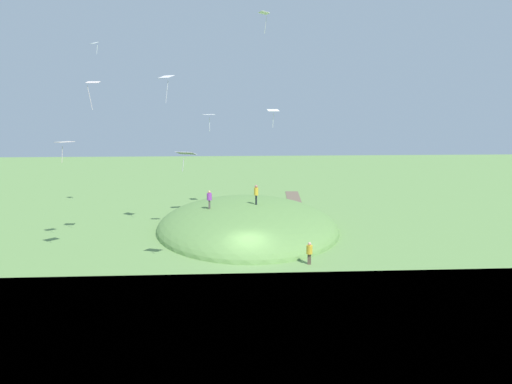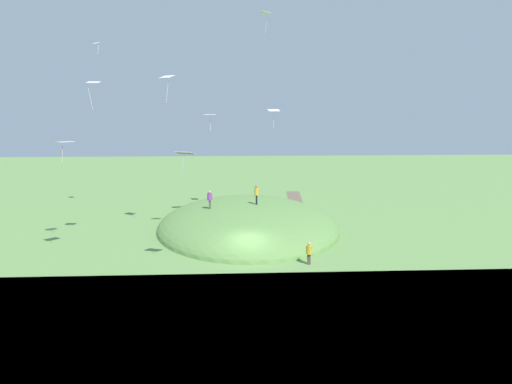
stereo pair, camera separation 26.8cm
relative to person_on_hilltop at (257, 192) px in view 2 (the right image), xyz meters
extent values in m
plane|color=#668F4B|center=(-9.07, 1.11, -3.35)|extent=(160.00, 160.00, 0.00)
ellipsoid|color=#608C46|center=(0.93, 0.76, -3.35)|extent=(23.54, 16.21, 4.52)
cube|color=brown|center=(14.22, -5.31, -3.33)|extent=(13.44, 2.69, 0.04)
cube|color=black|center=(0.00, 0.00, -0.69)|extent=(0.22, 0.15, 0.84)
cylinder|color=gold|center=(0.00, 0.00, 0.06)|extent=(0.44, 0.44, 0.66)
sphere|color=#A2685F|center=(0.00, 0.00, 0.52)|extent=(0.25, 0.25, 0.25)
cube|color=brown|center=(-10.86, -3.02, -2.98)|extent=(0.19, 0.26, 0.76)
cylinder|color=gold|center=(-10.86, -3.02, -2.30)|extent=(0.53, 0.53, 0.60)
sphere|color=tan|center=(-10.86, -3.02, -1.88)|extent=(0.23, 0.23, 0.23)
cube|color=#524C47|center=(-0.59, 4.11, -0.94)|extent=(0.25, 0.16, 0.76)
cylinder|color=purple|center=(-0.59, 4.11, -0.26)|extent=(0.49, 0.49, 0.60)
sphere|color=tan|center=(-0.59, 4.11, 0.16)|extent=(0.23, 0.23, 0.23)
cube|color=white|center=(3.97, -1.83, 7.11)|extent=(0.91, 1.18, 0.20)
cylinder|color=white|center=(4.22, -1.87, 6.16)|extent=(0.07, 0.10, 1.35)
cube|color=silver|center=(2.78, -0.88, 15.68)|extent=(1.27, 1.02, 0.19)
cylinder|color=silver|center=(2.86, -1.02, 14.64)|extent=(0.26, 0.22, 1.50)
cube|color=white|center=(-5.66, 12.36, 9.23)|extent=(0.71, 0.98, 0.16)
cylinder|color=white|center=(-5.71, 12.63, 8.10)|extent=(0.15, 0.29, 1.77)
cube|color=#F4DECF|center=(-8.47, 13.86, 5.04)|extent=(1.38, 1.37, 0.05)
cylinder|color=#F4DECF|center=(-8.62, 14.01, 4.16)|extent=(0.06, 0.13, 1.17)
cube|color=white|center=(6.52, 14.96, 13.38)|extent=(0.99, 0.96, 0.21)
cylinder|color=white|center=(6.39, 14.67, 12.77)|extent=(0.05, 0.15, 0.81)
cube|color=white|center=(-11.96, 5.24, 4.51)|extent=(1.20, 1.41, 0.24)
cylinder|color=white|center=(-12.15, 5.42, 3.79)|extent=(0.05, 0.14, 0.85)
cube|color=white|center=(3.98, 4.19, 6.72)|extent=(1.00, 1.27, 0.04)
cylinder|color=white|center=(4.19, 4.12, 5.80)|extent=(0.07, 0.04, 1.29)
cube|color=white|center=(-1.56, 7.45, 9.85)|extent=(1.37, 1.41, 0.26)
cylinder|color=white|center=(-1.81, 7.39, 8.65)|extent=(0.06, 0.26, 1.82)
camera|label=1|loc=(-46.13, 2.85, 7.48)|focal=37.32mm
camera|label=2|loc=(-46.14, 2.58, 7.48)|focal=37.32mm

